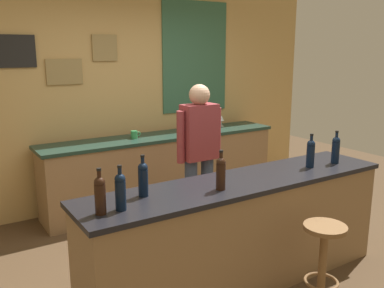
# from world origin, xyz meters

# --- Properties ---
(ground_plane) EXTENTS (10.00, 10.00, 0.00)m
(ground_plane) POSITION_xyz_m (0.00, 0.00, 0.00)
(ground_plane) COLOR #4C3823
(back_wall) EXTENTS (6.00, 0.09, 2.80)m
(back_wall) POSITION_xyz_m (0.02, 2.03, 1.42)
(back_wall) COLOR tan
(back_wall) RESTS_ON ground_plane
(bar_counter) EXTENTS (2.76, 0.60, 0.92)m
(bar_counter) POSITION_xyz_m (0.00, -0.40, 0.46)
(bar_counter) COLOR olive
(bar_counter) RESTS_ON ground_plane
(side_counter) EXTENTS (3.13, 0.56, 0.90)m
(side_counter) POSITION_xyz_m (0.40, 1.65, 0.45)
(side_counter) COLOR olive
(side_counter) RESTS_ON ground_plane
(bartender) EXTENTS (0.52, 0.21, 1.62)m
(bartender) POSITION_xyz_m (0.21, 0.54, 0.94)
(bartender) COLOR #384766
(bartender) RESTS_ON ground_plane
(bar_stool) EXTENTS (0.32, 0.32, 0.68)m
(bar_stool) POSITION_xyz_m (0.30, -1.01, 0.46)
(bar_stool) COLOR brown
(bar_stool) RESTS_ON ground_plane
(wine_bottle_a) EXTENTS (0.07, 0.07, 0.31)m
(wine_bottle_a) POSITION_xyz_m (-1.22, -0.47, 1.06)
(wine_bottle_a) COLOR black
(wine_bottle_a) RESTS_ON bar_counter
(wine_bottle_b) EXTENTS (0.07, 0.07, 0.31)m
(wine_bottle_b) POSITION_xyz_m (-1.08, -0.48, 1.06)
(wine_bottle_b) COLOR black
(wine_bottle_b) RESTS_ON bar_counter
(wine_bottle_c) EXTENTS (0.07, 0.07, 0.31)m
(wine_bottle_c) POSITION_xyz_m (-0.84, -0.31, 1.06)
(wine_bottle_c) COLOR black
(wine_bottle_c) RESTS_ON bar_counter
(wine_bottle_d) EXTENTS (0.07, 0.07, 0.31)m
(wine_bottle_d) POSITION_xyz_m (-0.29, -0.50, 1.06)
(wine_bottle_d) COLOR black
(wine_bottle_d) RESTS_ON bar_counter
(wine_bottle_e) EXTENTS (0.07, 0.07, 0.31)m
(wine_bottle_e) POSITION_xyz_m (0.76, -0.43, 1.06)
(wine_bottle_e) COLOR black
(wine_bottle_e) RESTS_ON bar_counter
(wine_bottle_f) EXTENTS (0.07, 0.07, 0.31)m
(wine_bottle_f) POSITION_xyz_m (1.06, -0.46, 1.06)
(wine_bottle_f) COLOR black
(wine_bottle_f) RESTS_ON bar_counter
(wine_glass_a) EXTENTS (0.07, 0.07, 0.16)m
(wine_glass_a) POSITION_xyz_m (0.99, 1.59, 1.01)
(wine_glass_a) COLOR silver
(wine_glass_a) RESTS_ON side_counter
(wine_glass_b) EXTENTS (0.07, 0.07, 0.16)m
(wine_glass_b) POSITION_xyz_m (1.38, 1.74, 1.01)
(wine_glass_b) COLOR silver
(wine_glass_b) RESTS_ON side_counter
(coffee_mug) EXTENTS (0.12, 0.08, 0.09)m
(coffee_mug) POSITION_xyz_m (-0.00, 1.64, 0.95)
(coffee_mug) COLOR #338C4C
(coffee_mug) RESTS_ON side_counter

